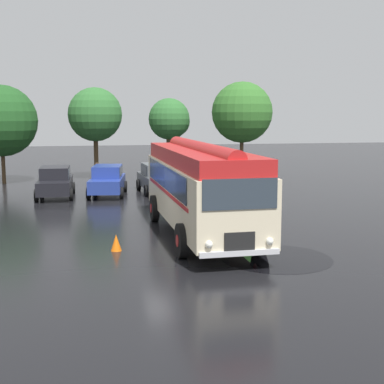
{
  "coord_description": "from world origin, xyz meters",
  "views": [
    {
      "loc": [
        -3.22,
        -18.48,
        4.49
      ],
      "look_at": [
        0.9,
        2.29,
        1.4
      ],
      "focal_mm": 50.0,
      "sensor_mm": 36.0,
      "label": 1
    }
  ],
  "objects": [
    {
      "name": "car_far_right",
      "position": [
        3.54,
        11.97,
        0.85
      ],
      "size": [
        2.21,
        4.32,
        1.66
      ],
      "color": "black",
      "rests_on": "ground"
    },
    {
      "name": "tree_far_right",
      "position": [
        7.51,
        17.85,
        4.63
      ],
      "size": [
        4.26,
        4.26,
        6.75
      ],
      "color": "#4C3823",
      "rests_on": "ground"
    },
    {
      "name": "car_mid_right",
      "position": [
        0.77,
        11.94,
        0.85
      ],
      "size": [
        2.18,
        4.31,
        1.66
      ],
      "color": "#4C5156",
      "rests_on": "ground"
    },
    {
      "name": "car_near_left",
      "position": [
        -4.91,
        11.26,
        0.85
      ],
      "size": [
        2.03,
        4.23,
        1.66
      ],
      "color": "black",
      "rests_on": "ground"
    },
    {
      "name": "tree_right_of_centre",
      "position": [
        2.57,
        18.2,
        4.08
      ],
      "size": [
        2.88,
        2.83,
        5.59
      ],
      "color": "#4C3823",
      "rests_on": "ground"
    },
    {
      "name": "puddle_patch",
      "position": [
        2.56,
        -3.0,
        0.0
      ],
      "size": [
        3.48,
        3.48,
        0.01
      ],
      "primitive_type": "cylinder",
      "color": "black",
      "rests_on": "ground"
    },
    {
      "name": "car_mid_left",
      "position": [
        -2.09,
        11.38,
        0.85
      ],
      "size": [
        2.4,
        4.4,
        1.66
      ],
      "color": "navy",
      "rests_on": "ground"
    },
    {
      "name": "vintage_bus",
      "position": [
        0.9,
        0.78,
        1.89
      ],
      "size": [
        3.03,
        10.18,
        3.49
      ],
      "color": "beige",
      "rests_on": "ground"
    },
    {
      "name": "ground_plane",
      "position": [
        0.0,
        0.0,
        0.0
      ],
      "size": [
        120.0,
        120.0,
        0.0
      ],
      "primitive_type": "plane",
      "color": "black"
    },
    {
      "name": "traffic_cone",
      "position": [
        -2.33,
        -1.06,
        0.28
      ],
      "size": [
        0.36,
        0.36,
        0.55
      ],
      "primitive_type": "cone",
      "color": "orange",
      "rests_on": "ground"
    },
    {
      "name": "tree_centre",
      "position": [
        -2.63,
        19.3,
        4.46
      ],
      "size": [
        3.7,
        3.7,
        6.33
      ],
      "color": "#4C3823",
      "rests_on": "ground"
    }
  ]
}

